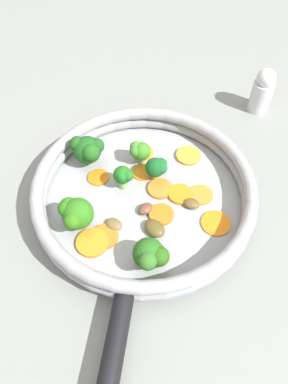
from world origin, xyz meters
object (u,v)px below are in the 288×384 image
(carrot_slice_0, at_px, (215,225))
(carrot_slice_10, at_px, (92,243))
(carrot_slice_1, at_px, (188,156))
(broccoli_floret_5, at_px, (157,167))
(carrot_slice_2, at_px, (201,195))
(mushroom_piece_3, at_px, (114,224))
(carrot_slice_9, at_px, (105,236))
(mushroom_piece_2, at_px, (145,209))
(carrot_slice_6, at_px, (98,177))
(carrot_slice_7, at_px, (161,214))
(broccoli_floret_1, at_px, (123,176))
(carrot_slice_5, at_px, (143,152))
(broccoli_floret_3, at_px, (150,255))
(carrot_slice_4, at_px, (143,172))
(salt_shaker, at_px, (262,91))
(mushroom_piece_1, at_px, (191,204))
(carrot_slice_8, at_px, (180,194))
(mushroom_piece_0, at_px, (155,228))
(broccoli_floret_4, at_px, (140,151))
(broccoli_floret_2, at_px, (88,149))
(carrot_slice_3, at_px, (160,189))
(broccoli_floret_0, at_px, (75,213))
(skillet, at_px, (144,200))

(carrot_slice_0, relative_size, carrot_slice_10, 0.95)
(carrot_slice_1, height_order, broccoli_floret_5, broccoli_floret_5)
(carrot_slice_2, distance_m, mushroom_piece_3, 0.15)
(carrot_slice_9, relative_size, mushroom_piece_2, 1.66)
(carrot_slice_6, bearing_deg, carrot_slice_2, 12.04)
(carrot_slice_7, relative_size, broccoli_floret_1, 0.86)
(carrot_slice_5, xyz_separation_m, broccoli_floret_1, (0.00, -0.08, 0.03))
(broccoli_floret_3, xyz_separation_m, mushroom_piece_3, (-0.08, 0.04, -0.03))
(broccoli_floret_1, xyz_separation_m, mushroom_piece_3, (0.02, -0.07, -0.02))
(carrot_slice_10, height_order, mushroom_piece_2, mushroom_piece_2)
(carrot_slice_6, relative_size, carrot_slice_9, 0.85)
(mushroom_piece_3, bearing_deg, carrot_slice_9, -98.75)
(carrot_slice_4, height_order, carrot_slice_9, carrot_slice_9)
(carrot_slice_1, distance_m, carrot_slice_5, 0.08)
(mushroom_piece_3, bearing_deg, broccoli_floret_1, 104.20)
(mushroom_piece_2, distance_m, salt_shaker, 0.34)
(broccoli_floret_3, bearing_deg, mushroom_piece_1, 81.24)
(carrot_slice_8, height_order, mushroom_piece_2, mushroom_piece_2)
(carrot_slice_5, height_order, carrot_slice_10, carrot_slice_10)
(carrot_slice_5, height_order, mushroom_piece_3, mushroom_piece_3)
(mushroom_piece_0, bearing_deg, mushroom_piece_3, -163.93)
(salt_shaker, bearing_deg, broccoli_floret_4, -122.68)
(mushroom_piece_0, height_order, salt_shaker, salt_shaker)
(carrot_slice_5, height_order, carrot_slice_8, carrot_slice_8)
(broccoli_floret_5, bearing_deg, carrot_slice_10, -103.85)
(mushroom_piece_3, bearing_deg, carrot_slice_4, 91.22)
(broccoli_floret_5, height_order, mushroom_piece_0, broccoli_floret_5)
(carrot_slice_1, relative_size, salt_shaker, 0.47)
(carrot_slice_4, distance_m, broccoli_floret_1, 0.05)
(carrot_slice_10, distance_m, mushroom_piece_0, 0.09)
(carrot_slice_6, relative_size, mushroom_piece_1, 1.38)
(mushroom_piece_1, bearing_deg, carrot_slice_7, -134.74)
(mushroom_piece_3, bearing_deg, broccoli_floret_3, -26.15)
(broccoli_floret_2, xyz_separation_m, mushroom_piece_3, (0.09, -0.09, -0.03))
(broccoli_floret_2, xyz_separation_m, salt_shaker, (0.23, 0.27, -0.00))
(carrot_slice_3, relative_size, mushroom_piece_1, 1.58)
(carrot_slice_7, distance_m, mushroom_piece_1, 0.05)
(mushroom_piece_3, bearing_deg, carrot_slice_7, 38.53)
(carrot_slice_0, height_order, broccoli_floret_1, broccoli_floret_1)
(broccoli_floret_4, distance_m, salt_shaker, 0.28)
(broccoli_floret_2, distance_m, mushroom_piece_0, 0.17)
(broccoli_floret_5, bearing_deg, mushroom_piece_0, -68.52)
(carrot_slice_0, xyz_separation_m, carrot_slice_9, (-0.14, -0.09, 0.00))
(carrot_slice_1, bearing_deg, broccoli_floret_0, -118.27)
(carrot_slice_6, xyz_separation_m, carrot_slice_9, (0.06, -0.10, 0.00))
(carrot_slice_6, distance_m, mushroom_piece_1, 0.16)
(skillet, relative_size, carrot_slice_2, 8.52)
(carrot_slice_4, bearing_deg, carrot_slice_0, -18.95)
(carrot_slice_6, bearing_deg, carrot_slice_5, 60.83)
(carrot_slice_8, xyz_separation_m, broccoli_floret_4, (-0.09, 0.04, 0.03))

